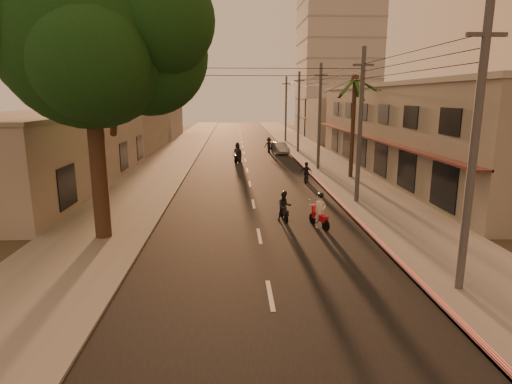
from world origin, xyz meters
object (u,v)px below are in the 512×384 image
scooter_mid_b (306,173)px  parked_car (280,148)px  scooter_far_a (238,153)px  scooter_far_b (269,145)px  palm_tree (355,84)px  broadleaf_tree (99,41)px  scooter_mid_a (284,207)px  scooter_red (320,212)px

scooter_mid_b → parked_car: bearing=100.5°
scooter_far_a → scooter_far_b: size_ratio=1.09×
scooter_mid_b → parked_car: size_ratio=0.40×
palm_tree → scooter_mid_b: size_ratio=5.16×
broadleaf_tree → scooter_mid_b: broadleaf_tree is taller
scooter_mid_a → parked_car: scooter_mid_a is taller
scooter_mid_b → scooter_mid_a: bearing=-95.9°
palm_tree → scooter_far_b: (-5.13, 16.13, -6.34)m
scooter_mid_a → scooter_far_a: scooter_far_a is taller
broadleaf_tree → scooter_far_b: (9.48, 29.99, -7.67)m
scooter_red → palm_tree: bearing=49.3°
broadleaf_tree → scooter_mid_a: broadleaf_tree is taller
scooter_red → parked_car: size_ratio=0.45×
scooter_far_a → parked_car: 7.96m
scooter_mid_b → parked_car: scooter_mid_b is taller
scooter_mid_b → parked_car: 16.65m
scooter_red → scooter_mid_b: 11.23m
scooter_far_b → parked_car: scooter_far_b is taller
palm_tree → scooter_far_b: bearing=107.6°
scooter_red → scooter_mid_a: scooter_red is taller
scooter_red → parked_car: bearing=68.5°
scooter_mid_b → scooter_red: bearing=-86.2°
scooter_mid_a → scooter_far_b: bearing=80.7°
palm_tree → scooter_red: (-4.99, -12.85, -6.36)m
scooter_mid_b → palm_tree: bearing=33.8°
broadleaf_tree → scooter_red: (9.62, 1.01, -7.69)m
palm_tree → scooter_red: 15.18m
scooter_far_a → scooter_red: bearing=-61.8°
scooter_mid_a → scooter_far_a: bearing=90.0°
scooter_red → scooter_mid_a: 2.10m
scooter_mid_b → parked_car: (-0.19, 16.65, -0.08)m
palm_tree → scooter_far_b: palm_tree is taller
broadleaf_tree → scooter_red: 12.36m
scooter_mid_b → scooter_far_b: 17.87m
scooter_far_a → scooter_far_b: 8.36m
palm_tree → scooter_far_b: 18.08m
broadleaf_tree → scooter_mid_b: (10.81, 12.17, -7.77)m
scooter_mid_a → scooter_far_b: scooter_far_b is taller
broadleaf_tree → scooter_far_b: bearing=72.5°
palm_tree → scooter_far_a: (-8.78, 8.61, -6.26)m
broadleaf_tree → scooter_red: size_ratio=6.84×
scooter_mid_a → scooter_far_b: (1.43, 27.59, 0.10)m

